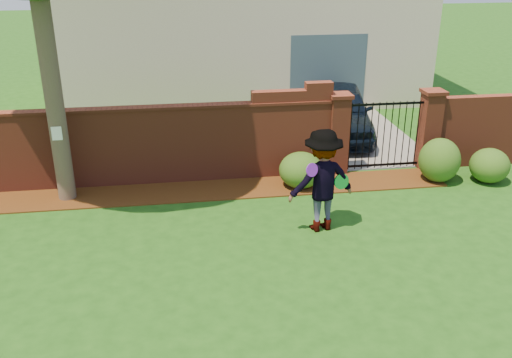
{
  "coord_description": "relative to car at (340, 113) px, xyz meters",
  "views": [
    {
      "loc": [
        -1.26,
        -7.86,
        5.02
      ],
      "look_at": [
        0.12,
        1.4,
        1.05
      ],
      "focal_mm": 39.6,
      "sensor_mm": 36.0,
      "label": 1
    }
  ],
  "objects": [
    {
      "name": "ground",
      "position": [
        -3.18,
        -6.44,
        -0.7
      ],
      "size": [
        80.0,
        80.0,
        0.01
      ],
      "primitive_type": "cube",
      "color": "#1C4A12",
      "rests_on": "ground"
    },
    {
      "name": "mulch_bed",
      "position": [
        -4.13,
        -3.1,
        -0.68
      ],
      "size": [
        11.1,
        1.08,
        0.03
      ],
      "primitive_type": "cube",
      "color": "#3E200B",
      "rests_on": "ground"
    },
    {
      "name": "house",
      "position": [
        -2.18,
        5.56,
        2.47
      ],
      "size": [
        12.4,
        6.4,
        6.3
      ],
      "color": "beige",
      "rests_on": "ground"
    },
    {
      "name": "shrub_right",
      "position": [
        2.43,
        -3.49,
        -0.31
      ],
      "size": [
        0.87,
        0.87,
        0.78
      ],
      "primitive_type": "ellipsoid",
      "color": "#214F17",
      "rests_on": "ground"
    },
    {
      "name": "man",
      "position": [
        -1.85,
        -5.15,
        0.28
      ],
      "size": [
        1.37,
        0.93,
        1.95
      ],
      "primitive_type": "imported",
      "rotation": [
        0.0,
        0.0,
        3.32
      ],
      "color": "gray",
      "rests_on": "ground"
    },
    {
      "name": "car",
      "position": [
        0.0,
        0.0,
        0.0
      ],
      "size": [
        2.4,
        4.32,
        1.39
      ],
      "primitive_type": "imported",
      "rotation": [
        0.0,
        0.0,
        -0.2
      ],
      "color": "black",
      "rests_on": "ground"
    },
    {
      "name": "pillar_left",
      "position": [
        -0.78,
        -2.44,
        0.26
      ],
      "size": [
        0.5,
        0.5,
        1.88
      ],
      "color": "maroon",
      "rests_on": "ground"
    },
    {
      "name": "driveway",
      "position": [
        0.32,
        1.56,
        -0.69
      ],
      "size": [
        3.2,
        8.0,
        0.01
      ],
      "primitive_type": "cube",
      "color": "slate",
      "rests_on": "ground"
    },
    {
      "name": "frisbee_green",
      "position": [
        -1.52,
        -5.21,
        0.29
      ],
      "size": [
        0.3,
        0.13,
        0.3
      ],
      "primitive_type": "cylinder",
      "rotation": [
        1.43,
        0.0,
        0.24
      ],
      "color": "green",
      "rests_on": "man"
    },
    {
      "name": "iron_gate",
      "position": [
        0.32,
        -2.44,
        0.16
      ],
      "size": [
        1.78,
        0.03,
        1.6
      ],
      "color": "black",
      "rests_on": "ground"
    },
    {
      "name": "frisbee_purple",
      "position": [
        -2.13,
        -5.41,
        0.63
      ],
      "size": [
        0.25,
        0.17,
        0.24
      ],
      "primitive_type": "cylinder",
      "rotation": [
        1.36,
        0.0,
        0.43
      ],
      "color": "purple",
      "rests_on": "man"
    },
    {
      "name": "paper_notice",
      "position": [
        -6.78,
        -3.23,
        0.81
      ],
      "size": [
        0.2,
        0.01,
        0.28
      ],
      "primitive_type": "cube",
      "color": "white",
      "rests_on": "tree"
    },
    {
      "name": "shrub_middle",
      "position": [
        1.33,
        -3.29,
        -0.19
      ],
      "size": [
        0.91,
        0.91,
        1.0
      ],
      "primitive_type": "ellipsoid",
      "color": "#214F17",
      "rests_on": "ground"
    },
    {
      "name": "brick_wall",
      "position": [
        -5.19,
        -2.44,
        0.23
      ],
      "size": [
        8.7,
        0.31,
        2.16
      ],
      "color": "maroon",
      "rests_on": "ground"
    },
    {
      "name": "pillar_right",
      "position": [
        1.42,
        -2.44,
        0.26
      ],
      "size": [
        0.5,
        0.5,
        1.88
      ],
      "color": "maroon",
      "rests_on": "ground"
    },
    {
      "name": "brick_wall_return",
      "position": [
        3.42,
        -2.44,
        0.16
      ],
      "size": [
        4.0,
        0.25,
        1.7
      ],
      "primitive_type": "cube",
      "color": "maroon",
      "rests_on": "ground"
    },
    {
      "name": "shrub_left",
      "position": [
        -1.79,
        -3.16,
        -0.3
      ],
      "size": [
        0.96,
        0.96,
        0.79
      ],
      "primitive_type": "ellipsoid",
      "color": "#214F17",
      "rests_on": "ground"
    }
  ]
}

